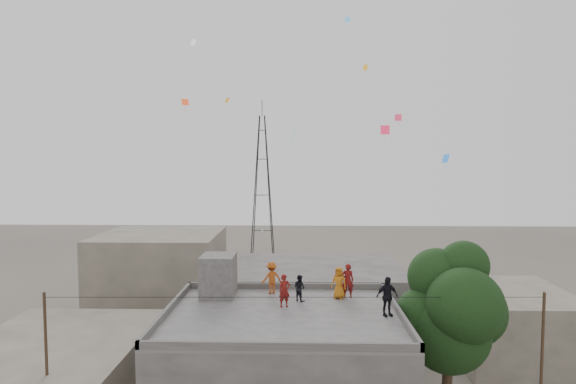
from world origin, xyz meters
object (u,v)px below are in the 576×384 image
(person_red_adult, at_px, (348,281))
(person_dark_adult, at_px, (387,296))
(tree, at_px, (452,311))
(stair_head_box, at_px, (218,276))
(transmission_tower, at_px, (262,187))

(person_red_adult, height_order, person_dark_adult, person_dark_adult)
(tree, xyz_separation_m, person_red_adult, (-4.36, 1.95, 0.81))
(stair_head_box, bearing_deg, tree, -10.74)
(person_red_adult, bearing_deg, stair_head_box, 1.49)
(tree, bearing_deg, person_red_adult, 155.95)
(stair_head_box, bearing_deg, person_red_adult, -0.54)
(tree, height_order, transmission_tower, transmission_tower)
(stair_head_box, relative_size, tree, 0.22)
(stair_head_box, bearing_deg, transmission_tower, 91.23)
(person_dark_adult, bearing_deg, transmission_tower, 83.89)
(stair_head_box, xyz_separation_m, tree, (10.57, -2.00, -1.00))
(stair_head_box, distance_m, tree, 10.80)
(tree, relative_size, transmission_tower, 0.45)
(transmission_tower, relative_size, person_red_adult, 12.31)
(tree, relative_size, person_red_adult, 5.60)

